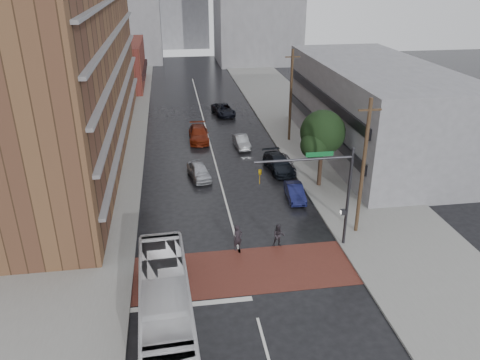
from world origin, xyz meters
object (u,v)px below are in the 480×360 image
object	(u,v)px
pedestrian_a	(238,238)
car_travel_c	(199,134)
car_travel_b	(242,142)
car_parked_mid	(279,163)
pedestrian_b	(279,236)
car_parked_far	(284,163)
suv_travel	(223,110)
car_parked_near	(295,192)
car_travel_a	(199,171)
transit_bus	(165,305)

from	to	relation	value
pedestrian_a	car_travel_c	size ratio (longest dim) A/B	0.36
car_travel_c	pedestrian_a	bearing A→B (deg)	-86.19
car_travel_b	car_travel_c	xyz separation A→B (m)	(-4.38, 2.90, 0.12)
car_travel_b	car_parked_mid	bearing A→B (deg)	-73.05
car_parked_mid	pedestrian_b	bearing A→B (deg)	-109.79
pedestrian_b	car_travel_b	bearing A→B (deg)	96.04
pedestrian_a	car_travel_b	world-z (taller)	pedestrian_a
car_parked_far	car_travel_c	bearing A→B (deg)	125.26
suv_travel	car_parked_near	bearing A→B (deg)	-92.06
suv_travel	car_parked_mid	world-z (taller)	car_parked_mid
pedestrian_b	car_parked_near	xyz separation A→B (m)	(2.99, 6.89, -0.22)
car_travel_c	car_parked_near	bearing A→B (deg)	-65.18
car_parked_near	car_parked_far	distance (m)	6.14
car_travel_a	suv_travel	bearing A→B (deg)	67.36
pedestrian_a	car_parked_mid	world-z (taller)	pedestrian_a
car_travel_a	suv_travel	distance (m)	20.34
car_travel_a	car_travel_c	distance (m)	10.29
pedestrian_a	car_travel_a	size ratio (longest dim) A/B	0.45
transit_bus	car_parked_mid	xyz separation A→B (m)	(10.70, 20.06, -0.82)
pedestrian_a	car_parked_far	world-z (taller)	pedestrian_a
pedestrian_b	car_parked_mid	size ratio (longest dim) A/B	0.33
pedestrian_a	car_travel_a	bearing A→B (deg)	74.48
car_travel_b	car_parked_far	world-z (taller)	car_parked_far
suv_travel	car_travel_a	bearing A→B (deg)	-111.88
car_travel_a	car_travel_b	xyz separation A→B (m)	(5.08, 7.37, -0.07)
car_travel_c	car_parked_far	xyz separation A→B (m)	(7.43, -9.60, -0.07)
suv_travel	car_parked_far	world-z (taller)	suv_travel
car_parked_near	pedestrian_b	bearing A→B (deg)	-110.07
car_parked_mid	car_parked_far	xyz separation A→B (m)	(0.53, 0.00, -0.03)
car_parked_near	car_parked_mid	xyz separation A→B (m)	(0.01, 6.11, 0.11)
pedestrian_a	car_parked_mid	bearing A→B (deg)	42.17
car_parked_far	suv_travel	bearing A→B (deg)	97.94
pedestrian_b	transit_bus	bearing A→B (deg)	-130.05
car_parked_mid	car_travel_c	bearing A→B (deg)	118.92
car_parked_near	car_travel_b	bearing A→B (deg)	104.46
pedestrian_b	car_parked_mid	xyz separation A→B (m)	(3.00, 13.00, -0.11)
transit_bus	car_travel_a	world-z (taller)	transit_bus
car_travel_b	car_parked_mid	xyz separation A→B (m)	(2.52, -6.70, 0.09)
car_parked_near	car_parked_mid	size ratio (longest dim) A/B	0.75
transit_bus	car_travel_b	distance (m)	28.00
car_travel_a	car_parked_mid	xyz separation A→B (m)	(7.60, 0.67, 0.02)
transit_bus	car_parked_near	size ratio (longest dim) A/B	2.98
suv_travel	car_parked_far	distance (m)	19.46
suv_travel	car_parked_mid	xyz separation A→B (m)	(2.99, -19.14, 0.03)
pedestrian_b	car_parked_far	bearing A→B (deg)	82.25
car_travel_b	car_parked_far	xyz separation A→B (m)	(3.05, -6.70, 0.06)
car_parked_mid	car_travel_a	bearing A→B (deg)	178.23
car_parked_mid	car_parked_far	distance (m)	0.53
pedestrian_a	car_parked_mid	xyz separation A→B (m)	(5.84, 13.00, -0.21)
car_parked_near	car_parked_far	size ratio (longest dim) A/B	0.92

